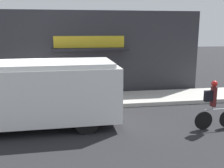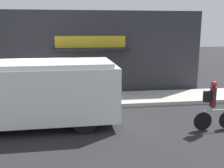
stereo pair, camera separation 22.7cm
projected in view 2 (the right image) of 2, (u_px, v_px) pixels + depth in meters
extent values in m
plane|color=#232326|center=(38.00, 111.00, 10.76)|extent=(70.00, 70.00, 0.00)
cube|color=#ADAAA3|center=(41.00, 102.00, 11.82)|extent=(28.00, 2.22, 0.17)
cube|color=#2D2D33|center=(43.00, 54.00, 12.85)|extent=(16.22, 0.18, 4.21)
cube|color=gold|center=(91.00, 43.00, 12.96)|extent=(3.48, 0.05, 0.73)
cube|color=black|center=(91.00, 49.00, 12.59)|extent=(3.66, 0.92, 0.10)
cube|color=white|center=(45.00, 92.00, 9.03)|extent=(4.96, 2.37, 1.81)
cube|color=white|center=(44.00, 64.00, 8.83)|extent=(4.56, 2.18, 0.15)
cube|color=red|center=(13.00, 82.00, 10.14)|extent=(0.03, 0.44, 0.44)
cylinder|color=black|center=(82.00, 104.00, 10.34)|extent=(0.83, 0.28, 0.82)
cylinder|color=black|center=(85.00, 121.00, 8.46)|extent=(0.83, 0.28, 0.82)
cylinder|color=black|center=(203.00, 121.00, 8.71)|extent=(0.63, 0.06, 0.63)
cylinder|color=#999EA3|center=(216.00, 110.00, 8.70)|extent=(0.87, 0.06, 0.04)
cylinder|color=#999EA3|center=(212.00, 109.00, 8.67)|extent=(0.04, 0.04, 0.12)
cube|color=#561E1E|center=(213.00, 97.00, 8.58)|extent=(0.13, 0.20, 0.67)
sphere|color=red|center=(214.00, 84.00, 8.49)|extent=(0.20, 0.20, 0.20)
cube|color=black|center=(208.00, 96.00, 8.55)|extent=(0.26, 0.15, 0.36)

